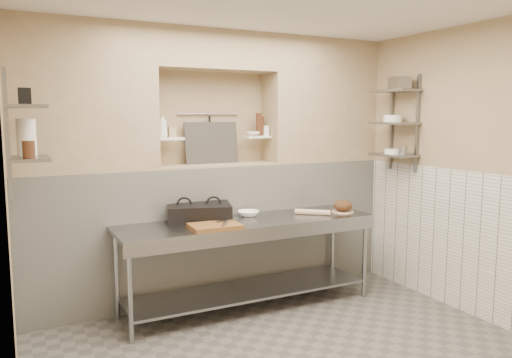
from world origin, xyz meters
TOP-DOWN VIEW (x-y plane):
  - wall_right at (2.05, 0.00)m, footprint 0.10×3.90m
  - wall_back at (0.00, 2.00)m, footprint 4.00×0.10m
  - backwall_lower at (0.00, 1.75)m, footprint 4.00×0.40m
  - alcove_sill at (0.00, 1.75)m, footprint 1.30×0.40m
  - backwall_pillar_left at (-1.33, 1.75)m, footprint 1.35×0.40m
  - backwall_pillar_right at (1.33, 1.75)m, footprint 1.35×0.40m
  - backwall_header at (0.00, 1.75)m, footprint 1.30×0.40m
  - wainscot_left at (-1.99, 0.00)m, footprint 0.02×3.90m
  - wainscot_right at (1.99, 0.00)m, footprint 0.02×3.90m
  - alcove_shelf_left at (-0.50, 1.75)m, footprint 0.28×0.16m
  - alcove_shelf_right at (0.50, 1.75)m, footprint 0.28×0.16m
  - utensil_rail at (0.00, 1.92)m, footprint 0.70×0.02m
  - hanging_steel at (0.00, 1.90)m, footprint 0.02×0.02m
  - splash_panel at (0.00, 1.85)m, footprint 0.60×0.08m
  - shelf_rail_left_a at (-1.98, 1.25)m, footprint 0.03×0.03m
  - shelf_rail_left_b at (-1.98, 0.85)m, footprint 0.03×0.03m
  - wall_shelf_left_lower at (-1.84, 1.05)m, footprint 0.30×0.50m
  - wall_shelf_left_upper at (-1.84, 1.05)m, footprint 0.30×0.50m
  - shelf_rail_right_a at (1.98, 1.25)m, footprint 0.03×0.03m
  - shelf_rail_right_b at (1.98, 0.85)m, footprint 0.03×0.03m
  - wall_shelf_right_lower at (1.84, 1.05)m, footprint 0.30×0.50m
  - wall_shelf_right_mid at (1.84, 1.05)m, footprint 0.30×0.50m
  - wall_shelf_right_upper at (1.84, 1.05)m, footprint 0.30×0.50m
  - prep_table at (0.12, 1.18)m, footprint 2.60×0.70m
  - panini_press at (-0.32, 1.40)m, footprint 0.71×0.60m
  - cutting_board at (-0.31, 1.00)m, footprint 0.47×0.34m
  - knife_blade at (-0.15, 1.09)m, footprint 0.26×0.09m
  - tongs at (-0.22, 0.97)m, footprint 0.15×0.21m
  - mixing_bowl at (0.22, 1.39)m, footprint 0.30×0.30m
  - rolling_pin at (0.85, 1.15)m, footprint 0.32×0.28m
  - bread_board at (1.21, 1.11)m, footprint 0.24×0.24m
  - bread_loaf at (1.21, 1.11)m, footprint 0.20×0.20m
  - bottle_soap at (-0.57, 1.75)m, footprint 0.12×0.12m
  - jar_alcove at (-0.46, 1.79)m, footprint 0.07×0.07m
  - bowl_alcove at (0.43, 1.71)m, footprint 0.19×0.19m
  - condiment_a at (0.57, 1.77)m, footprint 0.06×0.06m
  - condiment_b at (0.53, 1.77)m, footprint 0.06×0.06m
  - condiment_c at (0.61, 1.73)m, footprint 0.06×0.06m
  - jug_left at (-1.84, 1.17)m, footprint 0.15×0.15m
  - jar_left at (-1.84, 0.87)m, footprint 0.09×0.09m
  - box_left_upper at (-1.84, 1.08)m, footprint 0.09×0.09m
  - bowl_right at (1.84, 1.06)m, footprint 0.19×0.19m
  - canister_right at (1.84, 0.91)m, footprint 0.10×0.10m
  - bowl_right_mid at (1.84, 1.08)m, footprint 0.21×0.21m
  - basket_right at (1.84, 0.99)m, footprint 0.21×0.24m

SIDE VIEW (x-z plane):
  - prep_table at x=0.12m, z-range 0.19..1.09m
  - backwall_lower at x=0.00m, z-range 0.00..1.40m
  - wainscot_left at x=-1.99m, z-range 0.00..1.40m
  - wainscot_right at x=1.99m, z-range 0.00..1.40m
  - bread_board at x=1.21m, z-range 0.90..0.91m
  - cutting_board at x=-0.31m, z-range 0.90..0.94m
  - mixing_bowl at x=0.22m, z-range 0.90..0.96m
  - rolling_pin at x=0.85m, z-range 0.90..0.96m
  - knife_blade at x=-0.15m, z-range 0.95..0.95m
  - tongs at x=-0.22m, z-range 0.94..0.97m
  - bread_loaf at x=1.21m, z-range 0.91..1.03m
  - panini_press at x=-0.32m, z-range 0.90..1.07m
  - wall_right at x=2.05m, z-range 0.00..2.80m
  - wall_back at x=0.00m, z-range 0.00..2.80m
  - alcove_sill at x=0.00m, z-range 1.40..1.42m
  - wall_shelf_right_lower at x=1.84m, z-range 1.49..1.51m
  - bowl_right at x=1.84m, z-range 1.51..1.57m
  - canister_right at x=1.84m, z-range 1.51..1.61m
  - wall_shelf_left_lower at x=-1.84m, z-range 1.59..1.61m
  - splash_panel at x=0.00m, z-range 1.42..1.86m
  - jar_left at x=-1.84m, z-range 1.61..1.75m
  - alcove_shelf_left at x=-0.50m, z-range 1.69..1.71m
  - alcove_shelf_right at x=0.50m, z-range 1.69..1.71m
  - bowl_alcove at x=0.43m, z-range 1.71..1.76m
  - jug_left at x=-1.84m, z-range 1.61..1.91m
  - jar_alcove at x=-0.46m, z-range 1.71..1.82m
  - condiment_c at x=0.61m, z-range 1.71..1.82m
  - hanging_steel at x=0.00m, z-range 1.63..1.93m
  - shelf_rail_left_a at x=-1.98m, z-range 1.33..2.27m
  - shelf_rail_left_b at x=-1.98m, z-range 1.33..2.27m
  - condiment_a at x=0.57m, z-range 1.71..1.93m
  - bottle_soap at x=-0.57m, z-range 1.71..1.96m
  - condiment_b at x=0.53m, z-range 1.71..1.96m
  - shelf_rail_right_a at x=1.98m, z-range 1.33..2.38m
  - shelf_rail_right_b at x=1.98m, z-range 1.33..2.38m
  - wall_shelf_right_mid at x=1.84m, z-range 1.84..1.86m
  - bowl_right_mid at x=1.84m, z-range 1.86..1.94m
  - utensil_rail at x=0.00m, z-range 1.94..1.96m
  - wall_shelf_left_upper at x=-1.84m, z-range 1.99..2.01m
  - box_left_upper at x=-1.84m, z-range 2.01..2.14m
  - backwall_pillar_left at x=-1.33m, z-range 1.40..2.80m
  - backwall_pillar_right at x=1.33m, z-range 1.40..2.80m
  - wall_shelf_right_upper at x=1.84m, z-range 2.19..2.21m
  - basket_right at x=1.84m, z-range 2.21..2.34m
  - backwall_header at x=0.00m, z-range 2.40..2.80m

